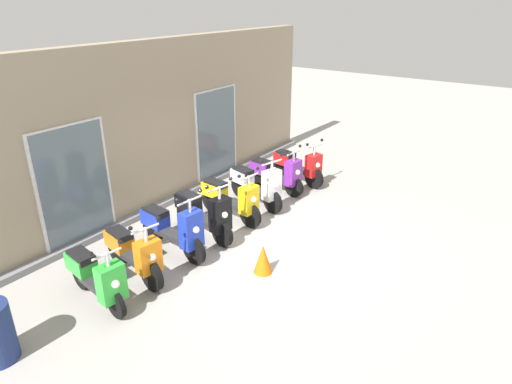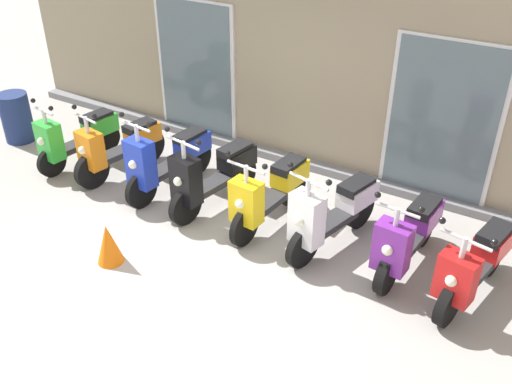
% 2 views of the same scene
% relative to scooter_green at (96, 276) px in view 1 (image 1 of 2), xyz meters
% --- Properties ---
extents(ground_plane, '(40.00, 40.00, 0.00)m').
position_rel_scooter_green_xyz_m(ground_plane, '(3.00, -0.89, -0.48)').
color(ground_plane, '#A8A39E').
extents(storefront_facade, '(11.16, 0.50, 3.54)m').
position_rel_scooter_green_xyz_m(storefront_facade, '(3.00, 1.96, 1.24)').
color(storefront_facade, gray).
rests_on(storefront_facade, ground_plane).
extents(scooter_green, '(0.56, 1.50, 1.18)m').
position_rel_scooter_green_xyz_m(scooter_green, '(0.00, 0.00, 0.00)').
color(scooter_green, black).
rests_on(scooter_green, ground_plane).
extents(scooter_orange, '(0.63, 1.60, 1.22)m').
position_rel_scooter_green_xyz_m(scooter_orange, '(0.79, 0.09, -0.02)').
color(scooter_orange, black).
rests_on(scooter_orange, ground_plane).
extents(scooter_blue, '(0.57, 1.69, 1.34)m').
position_rel_scooter_green_xyz_m(scooter_blue, '(1.71, 0.08, 0.04)').
color(scooter_blue, black).
rests_on(scooter_blue, ground_plane).
extents(scooter_black, '(0.67, 1.62, 1.31)m').
position_rel_scooter_green_xyz_m(scooter_black, '(2.51, 0.05, 0.03)').
color(scooter_black, black).
rests_on(scooter_black, ground_plane).
extents(scooter_yellow, '(0.61, 1.63, 1.22)m').
position_rel_scooter_green_xyz_m(scooter_yellow, '(3.38, 0.09, 0.02)').
color(scooter_yellow, black).
rests_on(scooter_yellow, ground_plane).
extents(scooter_white, '(0.75, 1.63, 1.28)m').
position_rel_scooter_green_xyz_m(scooter_white, '(4.27, 0.06, 0.02)').
color(scooter_white, black).
rests_on(scooter_white, ground_plane).
extents(scooter_purple, '(0.55, 1.56, 1.20)m').
position_rel_scooter_green_xyz_m(scooter_purple, '(5.19, 0.14, -0.03)').
color(scooter_purple, black).
rests_on(scooter_purple, ground_plane).
extents(scooter_red, '(0.69, 1.59, 1.19)m').
position_rel_scooter_green_xyz_m(scooter_red, '(5.97, 0.01, -0.03)').
color(scooter_red, black).
rests_on(scooter_red, ground_plane).
extents(traffic_cone, '(0.32, 0.32, 0.52)m').
position_rel_scooter_green_xyz_m(traffic_cone, '(2.13, -1.59, -0.22)').
color(traffic_cone, orange).
rests_on(traffic_cone, ground_plane).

